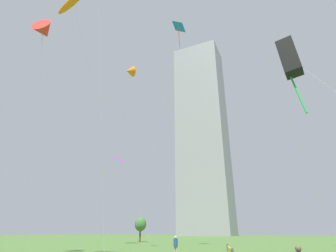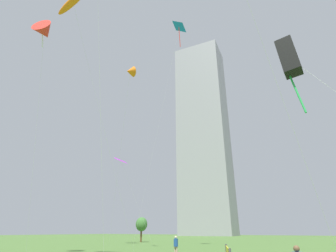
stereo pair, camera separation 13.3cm
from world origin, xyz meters
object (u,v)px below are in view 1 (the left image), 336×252
object	(u,v)px
kite_flying_1	(289,58)
distant_highrise_1	(202,132)
person_standing_1	(176,245)
kite_flying_6	(44,31)
kite_flying_0	(120,160)
kite_flying_3	(130,71)
kite_flying_4	(179,30)
kite_flying_2	(73,1)
park_tree_0	(140,224)

from	to	relation	value
kite_flying_1	distant_highrise_1	bearing A→B (deg)	117.07
kite_flying_1	distant_highrise_1	xyz separation A→B (m)	(-52.46, 102.63, 39.28)
person_standing_1	kite_flying_6	xyz separation A→B (m)	(-10.02, -10.16, 20.92)
kite_flying_0	kite_flying_1	xyz separation A→B (m)	(31.03, -19.22, -2.61)
kite_flying_6	distant_highrise_1	size ratio (longest dim) A/B	0.23
kite_flying_3	kite_flying_4	distance (m)	12.32
kite_flying_1	kite_flying_2	size ratio (longest dim) A/B	0.52
kite_flying_0	kite_flying_2	distance (m)	27.94
distant_highrise_1	kite_flying_3	bearing A→B (deg)	-79.22
kite_flying_4	kite_flying_6	size ratio (longest dim) A/B	1.47
kite_flying_6	distant_highrise_1	distance (m)	113.76
kite_flying_1	kite_flying_2	world-z (taller)	kite_flying_2
kite_flying_2	kite_flying_3	xyz separation A→B (m)	(-3.18, 12.35, 0.03)
kite_flying_0	park_tree_0	xyz separation A→B (m)	(-2.97, 10.47, -10.62)
person_standing_1	kite_flying_4	xyz separation A→B (m)	(-3.68, 7.76, 31.95)
kite_flying_0	kite_flying_1	distance (m)	36.59
person_standing_1	kite_flying_0	xyz separation A→B (m)	(-19.00, 12.23, 12.94)
kite_flying_6	distant_highrise_1	xyz separation A→B (m)	(-30.41, 105.80, 28.70)
person_standing_1	park_tree_0	world-z (taller)	park_tree_0
park_tree_0	distant_highrise_1	bearing A→B (deg)	104.21
person_standing_1	kite_flying_3	distance (m)	23.89
kite_flying_4	kite_flying_6	xyz separation A→B (m)	(-6.34, -17.92, -11.03)
kite_flying_0	kite_flying_4	world-z (taller)	kite_flying_4
kite_flying_1	kite_flying_4	bearing A→B (deg)	136.78
kite_flying_6	kite_flying_0	bearing A→B (deg)	111.86
kite_flying_0	kite_flying_1	bearing A→B (deg)	-31.78
kite_flying_4	distant_highrise_1	size ratio (longest dim) A/B	0.34
kite_flying_4	park_tree_0	size ratio (longest dim) A/B	7.28
person_standing_1	kite_flying_1	bearing A→B (deg)	142.24
kite_flying_4	park_tree_0	world-z (taller)	kite_flying_4
person_standing_1	kite_flying_6	world-z (taller)	kite_flying_6
kite_flying_0	kite_flying_1	size ratio (longest dim) A/B	1.17
distant_highrise_1	kite_flying_1	bearing A→B (deg)	-70.95
kite_flying_2	park_tree_0	size ratio (longest dim) A/B	5.17
kite_flying_3	kite_flying_6	distance (m)	12.31
person_standing_1	distant_highrise_1	size ratio (longest dim) A/B	0.02
person_standing_1	kite_flying_4	distance (m)	33.08
kite_flying_6	kite_flying_1	bearing A→B (deg)	8.17
kite_flying_3	distant_highrise_1	xyz separation A→B (m)	(-31.88, 93.64, 27.40)
kite_flying_1	kite_flying_6	bearing A→B (deg)	-171.83
kite_flying_3	kite_flying_6	size ratio (longest dim) A/B	1.04
kite_flying_4	kite_flying_2	bearing A→B (deg)	-95.36
person_standing_1	kite_flying_6	bearing A→B (deg)	37.82
person_standing_1	kite_flying_6	distance (m)	25.32
kite_flying_2	kite_flying_0	bearing A→B (deg)	121.10
kite_flying_0	kite_flying_3	distance (m)	17.32
kite_flying_2	kite_flying_6	world-z (taller)	kite_flying_2
kite_flying_2	distant_highrise_1	xyz separation A→B (m)	(-35.06, 105.99, 27.43)
kite_flying_1	distant_highrise_1	distance (m)	121.77
person_standing_1	kite_flying_0	world-z (taller)	kite_flying_0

